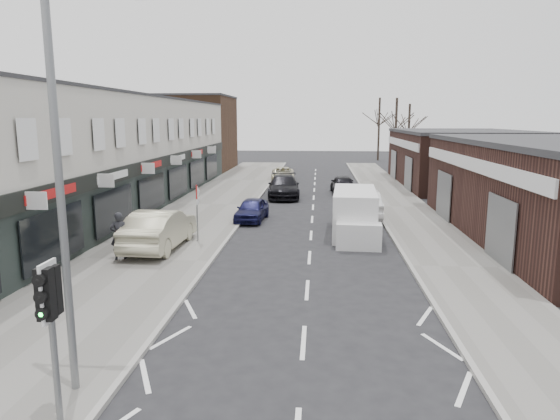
% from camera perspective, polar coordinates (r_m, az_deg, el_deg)
% --- Properties ---
extents(ground, '(160.00, 160.00, 0.00)m').
position_cam_1_polar(ground, '(11.56, 2.37, -19.06)').
color(ground, black).
rests_on(ground, ground).
extents(pavement_left, '(5.50, 64.00, 0.12)m').
position_cam_1_polar(pavement_left, '(33.31, -7.89, 0.58)').
color(pavement_left, slate).
rests_on(pavement_left, ground).
extents(pavement_right, '(3.50, 64.00, 0.12)m').
position_cam_1_polar(pavement_right, '(33.00, 13.83, 0.28)').
color(pavement_right, slate).
rests_on(pavement_right, ground).
extents(shop_terrace_left, '(8.00, 41.00, 7.10)m').
position_cam_1_polar(shop_terrace_left, '(32.71, -20.70, 5.99)').
color(shop_terrace_left, beige).
rests_on(shop_terrace_left, ground).
extents(brick_block_far, '(8.00, 10.00, 8.00)m').
position_cam_1_polar(brick_block_far, '(56.80, -9.76, 8.55)').
color(brick_block_far, '#4D3221').
rests_on(brick_block_far, ground).
extents(right_unit_far, '(10.00, 16.00, 4.50)m').
position_cam_1_polar(right_unit_far, '(45.84, 19.92, 5.48)').
color(right_unit_far, '#391F1A').
rests_on(right_unit_far, ground).
extents(tree_far_a, '(3.60, 3.60, 8.00)m').
position_cam_1_polar(tree_far_a, '(58.98, 12.91, 4.61)').
color(tree_far_a, '#382D26').
rests_on(tree_far_a, ground).
extents(tree_far_b, '(3.60, 3.60, 7.50)m').
position_cam_1_polar(tree_far_b, '(65.28, 14.33, 5.08)').
color(tree_far_b, '#382D26').
rests_on(tree_far_b, ground).
extents(tree_far_c, '(3.60, 3.60, 8.50)m').
position_cam_1_polar(tree_far_c, '(70.77, 11.11, 5.60)').
color(tree_far_c, '#382D26').
rests_on(tree_far_c, ground).
extents(traffic_light, '(0.28, 0.60, 3.10)m').
position_cam_1_polar(traffic_light, '(9.89, -24.82, -9.91)').
color(traffic_light, slate).
rests_on(traffic_light, pavement_left).
extents(street_lamp, '(2.23, 0.22, 8.00)m').
position_cam_1_polar(street_lamp, '(10.51, -23.13, 3.75)').
color(street_lamp, slate).
rests_on(street_lamp, pavement_left).
extents(warning_sign, '(0.12, 0.80, 2.70)m').
position_cam_1_polar(warning_sign, '(23.00, -9.42, 1.55)').
color(warning_sign, slate).
rests_on(warning_sign, pavement_left).
extents(white_van, '(2.29, 5.86, 2.24)m').
position_cam_1_polar(white_van, '(24.71, 8.54, -0.51)').
color(white_van, white).
rests_on(white_van, ground).
extents(sedan_on_pavement, '(2.00, 5.27, 1.72)m').
position_cam_1_polar(sedan_on_pavement, '(22.27, -13.59, -2.10)').
color(sedan_on_pavement, '#B4AF90').
rests_on(sedan_on_pavement, pavement_left).
extents(pedestrian, '(0.81, 0.65, 1.92)m').
position_cam_1_polar(pedestrian, '(20.94, -17.90, -2.81)').
color(pedestrian, black).
rests_on(pedestrian, pavement_left).
extents(parked_car_left_a, '(1.79, 3.84, 1.27)m').
position_cam_1_polar(parked_car_left_a, '(28.17, -3.24, 0.06)').
color(parked_car_left_a, '#12133A').
rests_on(parked_car_left_a, ground).
extents(parked_car_left_b, '(2.61, 5.64, 1.60)m').
position_cam_1_polar(parked_car_left_b, '(36.48, 0.43, 2.70)').
color(parked_car_left_b, black).
rests_on(parked_car_left_b, ground).
extents(parked_car_left_c, '(2.33, 4.59, 1.24)m').
position_cam_1_polar(parked_car_left_c, '(46.44, 0.33, 4.14)').
color(parked_car_left_c, beige).
rests_on(parked_car_left_c, ground).
extents(parked_car_right_a, '(1.98, 5.04, 1.63)m').
position_cam_1_polar(parked_car_right_a, '(29.27, 9.32, 0.68)').
color(parked_car_right_a, silver).
rests_on(parked_car_right_a, ground).
extents(parked_car_right_b, '(1.89, 4.30, 1.44)m').
position_cam_1_polar(parked_car_right_b, '(38.69, 7.18, 2.95)').
color(parked_car_right_b, black).
rests_on(parked_car_right_b, ground).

